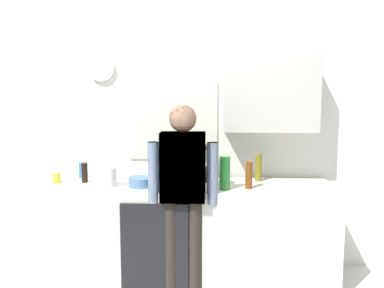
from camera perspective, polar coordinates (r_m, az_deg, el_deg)
The scene contains 16 objects.
kitchen_counter at distance 3.64m, azimuth -0.92°, elevation -12.69°, with size 2.60×0.64×0.89m, color beige.
dishwasher_panel at distance 3.37m, azimuth -5.45°, elevation -15.17°, with size 0.56×0.02×0.80m, color black.
back_wall_assembly at distance 3.83m, azimuth 0.99°, elevation 2.34°, with size 4.20×0.42×2.60m.
coffee_maker at distance 3.68m, azimuth 1.73°, elevation -2.95°, with size 0.20×0.20×0.33m.
bottle_olive_oil at distance 3.68m, azimuth 9.58°, elevation -3.40°, with size 0.06×0.06×0.25m, color olive.
bottle_amber_beer at distance 3.38m, azimuth 8.24°, elevation -4.48°, with size 0.06×0.06×0.23m, color brown.
bottle_clear_soda at distance 3.32m, azimuth 4.77°, elevation -4.20°, with size 0.09×0.09×0.28m, color #2D8C33.
bottle_green_wine at distance 3.63m, azimuth -5.05°, elevation -3.08°, with size 0.07×0.07×0.30m, color #195923.
bottle_dark_sauce at distance 3.71m, azimuth -15.29°, elevation -4.01°, with size 0.06×0.06×0.18m, color black.
cup_white_mug at distance 3.28m, azimuth -1.38°, elevation -5.96°, with size 0.08×0.08×0.10m, color white.
cup_yellow_cup at distance 3.77m, azimuth -19.00°, elevation -4.71°, with size 0.07×0.07×0.09m, color yellow.
mixing_bowl at distance 3.46m, azimuth -7.36°, elevation -5.46°, with size 0.22×0.22×0.08m, color #4C72A5.
dish_soap at distance 3.91m, azimuth -15.66°, elevation -3.63°, with size 0.06×0.06×0.18m.
storage_canister at distance 3.49m, azimuth -12.00°, elevation -4.69°, with size 0.14×0.14×0.17m, color silver.
person_at_sink at distance 3.21m, azimuth -1.32°, elevation -5.98°, with size 0.57×0.22×1.60m.
person_guest at distance 3.21m, azimuth -1.32°, elevation -5.98°, with size 0.57×0.22×1.60m.
Camera 1 is at (0.25, -3.12, 1.67)m, focal length 36.84 mm.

